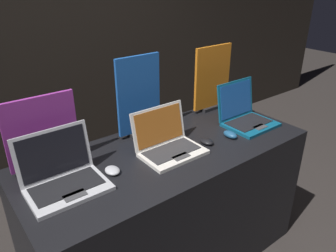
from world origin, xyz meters
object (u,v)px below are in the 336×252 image
at_px(promo_stand_front, 43,135).
at_px(laptop_back, 245,115).
at_px(laptop_front, 63,175).
at_px(mouse_middle, 207,141).
at_px(promo_stand_back, 212,80).
at_px(mouse_front, 112,170).
at_px(mouse_back, 230,135).
at_px(laptop_middle, 168,142).
at_px(promo_stand_middle, 139,98).

height_order(promo_stand_front, laptop_back, promo_stand_front).
relative_size(laptop_front, mouse_middle, 3.87).
bearing_deg(laptop_front, promo_stand_back, 12.26).
distance_m(mouse_front, mouse_back, 0.78).
bearing_deg(laptop_front, laptop_middle, -3.72).
height_order(laptop_front, mouse_front, laptop_front).
height_order(laptop_front, laptop_middle, laptop_front).
distance_m(mouse_middle, mouse_back, 0.17).
xyz_separation_m(mouse_middle, promo_stand_back, (0.40, 0.38, 0.21)).
xyz_separation_m(laptop_back, promo_stand_back, (-0.00, 0.32, 0.16)).
bearing_deg(promo_stand_front, laptop_middle, -23.65).
height_order(laptop_middle, promo_stand_back, promo_stand_back).
height_order(mouse_front, promo_stand_back, promo_stand_back).
xyz_separation_m(laptop_middle, mouse_middle, (0.24, -0.07, -0.04)).
bearing_deg(mouse_middle, promo_stand_back, 43.15).
distance_m(mouse_middle, laptop_back, 0.41).
height_order(promo_stand_middle, mouse_back, promo_stand_middle).
bearing_deg(mouse_back, promo_stand_middle, 137.02).
height_order(laptop_front, promo_stand_front, promo_stand_front).
xyz_separation_m(mouse_front, promo_stand_middle, (0.36, 0.29, 0.22)).
bearing_deg(promo_stand_middle, mouse_middle, -55.81).
distance_m(mouse_middle, promo_stand_back, 0.59).
xyz_separation_m(laptop_middle, promo_stand_middle, (0.00, 0.29, 0.18)).
xyz_separation_m(mouse_front, promo_stand_front, (-0.24, 0.27, 0.17)).
relative_size(mouse_front, promo_stand_front, 0.23).
relative_size(promo_stand_front, promo_stand_middle, 0.78).
bearing_deg(mouse_front, promo_stand_back, 17.31).
bearing_deg(promo_stand_back, mouse_back, -119.59).
distance_m(laptop_front, laptop_back, 1.24).
distance_m(laptop_front, promo_stand_middle, 0.67).
height_order(laptop_middle, laptop_back, laptop_back).
xyz_separation_m(promo_stand_front, mouse_middle, (0.84, -0.33, -0.17)).
distance_m(laptop_back, mouse_back, 0.25).
height_order(mouse_back, promo_stand_back, promo_stand_back).
distance_m(laptop_front, mouse_middle, 0.85).
bearing_deg(promo_stand_middle, mouse_front, -141.20).
distance_m(mouse_back, promo_stand_back, 0.51).
bearing_deg(laptop_middle, laptop_back, -1.08).
relative_size(mouse_middle, laptop_back, 0.29).
relative_size(promo_stand_front, laptop_back, 1.19).
xyz_separation_m(promo_stand_front, mouse_back, (1.01, -0.36, -0.17)).
distance_m(promo_stand_middle, promo_stand_back, 0.65).
height_order(mouse_front, laptop_back, laptop_back).
xyz_separation_m(laptop_front, laptop_middle, (0.60, -0.04, -0.00)).
distance_m(promo_stand_front, mouse_back, 1.09).
bearing_deg(promo_stand_front, laptop_front, -90.00).
bearing_deg(promo_stand_back, promo_stand_middle, -177.88).
xyz_separation_m(mouse_middle, promo_stand_middle, (-0.24, 0.35, 0.22)).
relative_size(laptop_middle, promo_stand_middle, 0.70).
relative_size(mouse_front, laptop_back, 0.28).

